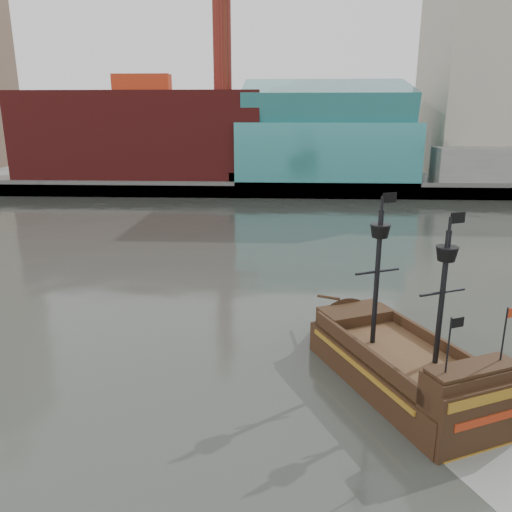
{
  "coord_description": "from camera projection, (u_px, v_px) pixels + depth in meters",
  "views": [
    {
      "loc": [
        2.63,
        -18.94,
        13.18
      ],
      "look_at": [
        0.99,
        13.37,
        4.0
      ],
      "focal_mm": 35.0,
      "sensor_mm": 36.0,
      "label": 1
    }
  ],
  "objects": [
    {
      "name": "ground",
      "position": [
        218.0,
        426.0,
        21.92
      ],
      "size": [
        400.0,
        400.0,
        0.0
      ],
      "primitive_type": "plane",
      "color": "#2A2D27",
      "rests_on": "ground"
    },
    {
      "name": "promenade_far",
      "position": [
        270.0,
        172.0,
        110.04
      ],
      "size": [
        220.0,
        60.0,
        2.0
      ],
      "primitive_type": "cube",
      "color": "slate",
      "rests_on": "ground"
    },
    {
      "name": "seawall",
      "position": [
        265.0,
        190.0,
        81.61
      ],
      "size": [
        220.0,
        1.0,
        2.6
      ],
      "primitive_type": "cube",
      "color": "#4C4C49",
      "rests_on": "ground"
    },
    {
      "name": "skyline",
      "position": [
        296.0,
        54.0,
        96.21
      ],
      "size": [
        149.0,
        45.0,
        62.0
      ],
      "color": "#7C634A",
      "rests_on": "promenade_far"
    },
    {
      "name": "pirate_ship",
      "position": [
        401.0,
        371.0,
        24.68
      ],
      "size": [
        9.36,
        14.28,
        10.34
      ],
      "rotation": [
        0.0,
        0.0,
        0.42
      ],
      "color": "black",
      "rests_on": "ground"
    }
  ]
}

